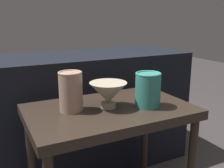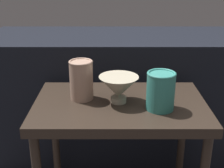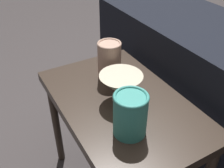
# 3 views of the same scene
# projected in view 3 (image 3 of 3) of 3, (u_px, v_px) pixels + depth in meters

# --- Properties ---
(table) EXTENTS (0.70, 0.44, 0.56)m
(table) POSITION_uv_depth(u_px,v_px,m) (121.00, 114.00, 1.03)
(table) COLOR #2D231C
(table) RESTS_ON ground_plane
(couch_backdrop) EXTENTS (1.42, 0.50, 0.71)m
(couch_backdrop) POSITION_uv_depth(u_px,v_px,m) (210.00, 99.00, 1.31)
(couch_backdrop) COLOR black
(couch_backdrop) RESTS_ON ground_plane
(bowl) EXTENTS (0.16, 0.16, 0.11)m
(bowl) POSITION_uv_depth(u_px,v_px,m) (122.00, 85.00, 0.96)
(bowl) COLOR #B2A88E
(bowl) RESTS_ON table
(vase_textured_left) EXTENTS (0.10, 0.10, 0.16)m
(vase_textured_left) POSITION_uv_depth(u_px,v_px,m) (109.00, 60.00, 1.07)
(vase_textured_left) COLOR tan
(vase_textured_left) RESTS_ON table
(vase_colorful_right) EXTENTS (0.11, 0.11, 0.15)m
(vase_colorful_right) POSITION_uv_depth(u_px,v_px,m) (130.00, 114.00, 0.81)
(vase_colorful_right) COLOR teal
(vase_colorful_right) RESTS_ON table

